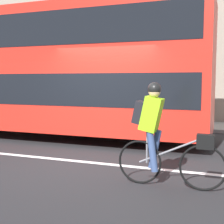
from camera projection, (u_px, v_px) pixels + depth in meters
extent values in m
plane|color=#232326|center=(84.00, 161.00, 6.62)|extent=(80.00, 80.00, 0.00)
cube|color=silver|center=(83.00, 162.00, 6.53)|extent=(50.00, 0.14, 0.01)
cube|color=gray|center=(148.00, 124.00, 11.87)|extent=(60.00, 2.04, 0.12)
cube|color=gray|center=(156.00, 42.00, 12.63)|extent=(60.00, 0.30, 6.47)
cylinder|color=black|center=(141.00, 124.00, 8.46)|extent=(1.04, 0.30, 1.04)
cube|color=red|center=(45.00, 96.00, 9.42)|extent=(9.73, 2.41, 1.86)
cube|color=black|center=(44.00, 88.00, 9.40)|extent=(9.34, 2.43, 0.82)
cube|color=red|center=(43.00, 39.00, 9.25)|extent=(9.73, 2.31, 1.53)
cube|color=black|center=(43.00, 36.00, 9.24)|extent=(9.34, 2.33, 0.86)
torus|color=black|center=(203.00, 168.00, 4.78)|extent=(0.73, 0.04, 0.73)
torus|color=black|center=(140.00, 162.00, 5.13)|extent=(0.73, 0.04, 0.73)
cylinder|color=slate|center=(170.00, 150.00, 4.93)|extent=(1.01, 0.03, 0.49)
cylinder|color=slate|center=(147.00, 147.00, 5.06)|extent=(0.03, 0.03, 0.53)
cube|color=black|center=(206.00, 142.00, 4.73)|extent=(0.26, 0.16, 0.22)
cube|color=#8CE019|center=(152.00, 114.00, 4.98)|extent=(0.37, 0.32, 0.58)
cube|color=black|center=(140.00, 112.00, 5.05)|extent=(0.21, 0.26, 0.38)
cylinder|color=#384C7A|center=(155.00, 149.00, 5.11)|extent=(0.22, 0.11, 0.65)
cylinder|color=#384C7A|center=(152.00, 152.00, 4.94)|extent=(0.20, 0.11, 0.65)
sphere|color=tan|center=(154.00, 92.00, 4.93)|extent=(0.19, 0.19, 0.19)
sphere|color=black|center=(154.00, 89.00, 4.93)|extent=(0.21, 0.21, 0.21)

